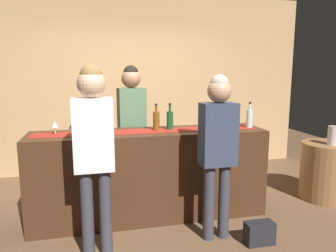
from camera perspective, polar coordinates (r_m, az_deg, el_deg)
name	(u,v)px	position (r m, az deg, el deg)	size (l,w,h in m)	color
ground_plane	(150,215)	(3.83, -3.19, -15.74)	(10.00, 10.00, 0.00)	brown
back_wall	(130,84)	(5.35, -6.93, 7.52)	(6.00, 0.12, 2.90)	tan
bar_counter	(150,174)	(3.65, -3.26, -8.65)	(2.61, 0.60, 1.00)	#3D2314
counter_runner_cloth	(150,131)	(3.52, -3.34, -0.89)	(2.48, 0.28, 0.01)	maroon
wine_bottle_amber	(156,121)	(3.54, -2.12, 0.99)	(0.07, 0.07, 0.30)	brown
wine_bottle_clear	(250,118)	(3.83, 14.47, 1.36)	(0.07, 0.07, 0.30)	#B2C6C1
wine_bottle_green	(170,120)	(3.59, 0.34, 1.11)	(0.07, 0.07, 0.30)	#194723
wine_glass_near_customer	(90,123)	(3.53, -13.79, 0.56)	(0.07, 0.07, 0.14)	silver
wine_glass_mid_counter	(55,125)	(3.51, -19.73, 0.22)	(0.07, 0.07, 0.14)	silver
wine_glass_far_end	(72,126)	(3.35, -16.94, -0.06)	(0.07, 0.07, 0.14)	silver
bartender	(132,117)	(4.06, -6.54, 1.55)	(0.36, 0.24, 1.73)	#26262B
customer_sipping	(218,141)	(3.06, 8.99, -2.68)	(0.34, 0.23, 1.63)	#33333D
customer_browsing	(94,141)	(2.80, -13.25, -2.65)	(0.34, 0.24, 1.71)	#33333D
round_side_table	(328,171)	(4.67, 26.82, -7.24)	(0.68, 0.68, 0.74)	olive
vase_on_side_table	(333,136)	(4.48, 27.60, -1.53)	(0.13, 0.13, 0.24)	#B7B2A8
handbag	(259,233)	(3.35, 16.14, -18.02)	(0.28, 0.14, 0.22)	black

